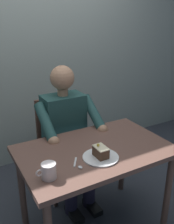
{
  "coord_description": "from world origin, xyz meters",
  "views": [
    {
      "loc": [
        0.84,
        1.37,
        1.63
      ],
      "look_at": [
        0.01,
        -0.1,
        0.98
      ],
      "focal_mm": 40.53,
      "sensor_mm": 36.0,
      "label": 1
    }
  ],
  "objects_px": {
    "cake_slice": "(101,152)",
    "coffee_cup": "(49,171)",
    "chair": "(60,141)",
    "dessert_spoon": "(78,165)",
    "seated_person": "(68,134)",
    "dining_table": "(95,159)"
  },
  "relations": [
    {
      "from": "chair",
      "to": "dessert_spoon",
      "type": "xyz_separation_m",
      "value": [
        0.21,
        0.77,
        0.23
      ]
    },
    {
      "from": "chair",
      "to": "dessert_spoon",
      "type": "height_order",
      "value": "chair"
    },
    {
      "from": "coffee_cup",
      "to": "dessert_spoon",
      "type": "distance_m",
      "value": 0.22
    },
    {
      "from": "seated_person",
      "to": "cake_slice",
      "type": "height_order",
      "value": "seated_person"
    },
    {
      "from": "seated_person",
      "to": "coffee_cup",
      "type": "xyz_separation_m",
      "value": [
        0.42,
        0.63,
        0.13
      ]
    },
    {
      "from": "dining_table",
      "to": "seated_person",
      "type": "height_order",
      "value": "seated_person"
    },
    {
      "from": "cake_slice",
      "to": "dessert_spoon",
      "type": "height_order",
      "value": "cake_slice"
    },
    {
      "from": "seated_person",
      "to": "dining_table",
      "type": "bearing_deg",
      "value": 90.0
    },
    {
      "from": "coffee_cup",
      "to": "dessert_spoon",
      "type": "relative_size",
      "value": 0.9
    },
    {
      "from": "chair",
      "to": "cake_slice",
      "type": "bearing_deg",
      "value": 87.47
    },
    {
      "from": "seated_person",
      "to": "cake_slice",
      "type": "relative_size",
      "value": 11.32
    },
    {
      "from": "cake_slice",
      "to": "dessert_spoon",
      "type": "distance_m",
      "value": 0.18
    },
    {
      "from": "coffee_cup",
      "to": "cake_slice",
      "type": "bearing_deg",
      "value": -174.04
    },
    {
      "from": "dining_table",
      "to": "seated_person",
      "type": "xyz_separation_m",
      "value": [
        -0.0,
        -0.46,
        0.01
      ]
    },
    {
      "from": "cake_slice",
      "to": "dessert_spoon",
      "type": "relative_size",
      "value": 0.8
    },
    {
      "from": "seated_person",
      "to": "coffee_cup",
      "type": "height_order",
      "value": "seated_person"
    },
    {
      "from": "dessert_spoon",
      "to": "cake_slice",
      "type": "bearing_deg",
      "value": -178.08
    },
    {
      "from": "cake_slice",
      "to": "coffee_cup",
      "type": "xyz_separation_m",
      "value": [
        0.39,
        0.04,
        0.0
      ]
    },
    {
      "from": "coffee_cup",
      "to": "dessert_spoon",
      "type": "bearing_deg",
      "value": -170.73
    },
    {
      "from": "chair",
      "to": "seated_person",
      "type": "bearing_deg",
      "value": 90.0
    },
    {
      "from": "chair",
      "to": "coffee_cup",
      "type": "bearing_deg",
      "value": 62.47
    },
    {
      "from": "cake_slice",
      "to": "coffee_cup",
      "type": "relative_size",
      "value": 0.89
    }
  ]
}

